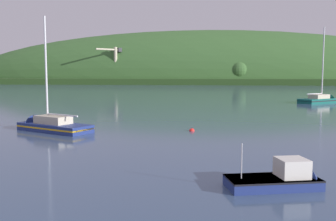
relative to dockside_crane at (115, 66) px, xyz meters
name	(u,v)px	position (x,y,z in m)	size (l,w,h in m)	color
far_shoreline_hill	(199,83)	(45.45, 29.16, -10.32)	(405.21, 91.77, 65.89)	#27431B
dockside_crane	(115,66)	(0.00, 0.00, 0.00)	(12.18, 12.14, 21.11)	#4C4C51
sailboat_near_mooring	(47,128)	(49.56, -171.57, -10.13)	(9.44, 5.99, 12.61)	navy
sailboat_far_left	(322,101)	(85.18, -127.73, -10.12)	(9.23, 8.78, 16.41)	#0F564C
fishing_boat_moored	(283,182)	(70.70, -187.17, -10.15)	(5.24, 3.30, 3.08)	navy
mooring_buoy_foreground	(192,131)	(64.03, -169.39, -10.41)	(0.56, 0.56, 0.64)	red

